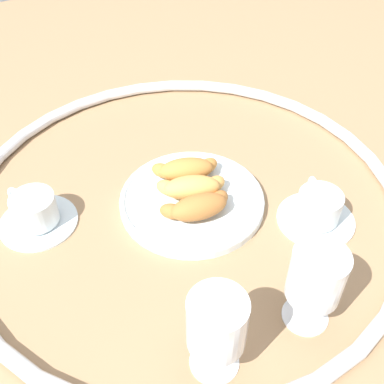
# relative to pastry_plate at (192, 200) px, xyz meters

# --- Properties ---
(ground_plane) EXTENTS (2.20, 2.20, 0.00)m
(ground_plane) POSITION_rel_pastry_plate_xyz_m (-0.01, 0.01, -0.01)
(ground_plane) COLOR #997551
(table_chrome_rim) EXTENTS (0.80, 0.80, 0.02)m
(table_chrome_rim) POSITION_rel_pastry_plate_xyz_m (-0.01, 0.01, 0.00)
(table_chrome_rim) COLOR silver
(table_chrome_rim) RESTS_ON ground_plane
(pastry_plate) EXTENTS (0.26, 0.26, 0.02)m
(pastry_plate) POSITION_rel_pastry_plate_xyz_m (0.00, 0.00, 0.00)
(pastry_plate) COLOR silver
(pastry_plate) RESTS_ON ground_plane
(croissant_large) EXTENTS (0.14, 0.07, 0.04)m
(croissant_large) POSITION_rel_pastry_plate_xyz_m (-0.01, -0.05, 0.03)
(croissant_large) COLOR #AD6B33
(croissant_large) RESTS_ON pastry_plate
(croissant_small) EXTENTS (0.13, 0.09, 0.04)m
(croissant_small) POSITION_rel_pastry_plate_xyz_m (0.00, 0.00, 0.03)
(croissant_small) COLOR #D6994C
(croissant_small) RESTS_ON pastry_plate
(croissant_extra) EXTENTS (0.13, 0.09, 0.04)m
(croissant_extra) POSITION_rel_pastry_plate_xyz_m (0.01, 0.05, 0.03)
(croissant_extra) COLOR #BC7A38
(croissant_extra) RESTS_ON pastry_plate
(coffee_cup_near) EXTENTS (0.14, 0.14, 0.06)m
(coffee_cup_near) POSITION_rel_pastry_plate_xyz_m (0.17, -0.14, 0.02)
(coffee_cup_near) COLOR silver
(coffee_cup_near) RESTS_ON ground_plane
(coffee_cup_far) EXTENTS (0.14, 0.14, 0.06)m
(coffee_cup_far) POSITION_rel_pastry_plate_xyz_m (-0.26, 0.08, 0.02)
(coffee_cup_far) COLOR silver
(coffee_cup_far) RESTS_ON ground_plane
(juice_glass_left) EXTENTS (0.08, 0.08, 0.14)m
(juice_glass_left) POSITION_rel_pastry_plate_xyz_m (-0.11, -0.28, 0.08)
(juice_glass_left) COLOR white
(juice_glass_left) RESTS_ON ground_plane
(juice_glass_right) EXTENTS (0.08, 0.08, 0.14)m
(juice_glass_right) POSITION_rel_pastry_plate_xyz_m (0.04, -0.28, 0.08)
(juice_glass_right) COLOR white
(juice_glass_right) RESTS_ON ground_plane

